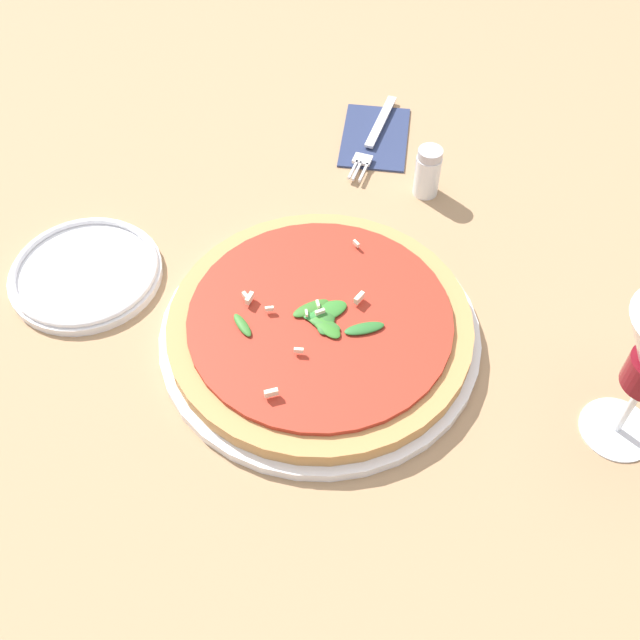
{
  "coord_description": "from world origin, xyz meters",
  "views": [
    {
      "loc": [
        0.47,
        0.06,
        0.65
      ],
      "look_at": [
        -0.01,
        -0.01,
        0.03
      ],
      "focal_mm": 42.0,
      "sensor_mm": 36.0,
      "label": 1
    }
  ],
  "objects": [
    {
      "name": "ground_plane",
      "position": [
        0.0,
        0.0,
        0.0
      ],
      "size": [
        6.0,
        6.0,
        0.0
      ],
      "primitive_type": "plane",
      "color": "#9E7A56"
    },
    {
      "name": "fork",
      "position": [
        -0.35,
        0.02,
        0.01
      ],
      "size": [
        0.19,
        0.05,
        0.0
      ],
      "rotation": [
        0.0,
        0.0,
        -0.2
      ],
      "color": "silver",
      "rests_on": "ground_plane"
    },
    {
      "name": "pizza_arugula_main",
      "position": [
        -0.01,
        -0.01,
        0.02
      ],
      "size": [
        0.34,
        0.34,
        0.05
      ],
      "color": "white",
      "rests_on": "ground_plane"
    },
    {
      "name": "napkin",
      "position": [
        -0.36,
        0.02,
        0.0
      ],
      "size": [
        0.14,
        0.09,
        0.01
      ],
      "rotation": [
        0.0,
        0.0,
        0.0
      ],
      "color": "navy",
      "rests_on": "ground_plane"
    },
    {
      "name": "shaker_pepper",
      "position": [
        -0.26,
        0.09,
        0.03
      ],
      "size": [
        0.03,
        0.03,
        0.07
      ],
      "color": "silver",
      "rests_on": "ground_plane"
    },
    {
      "name": "side_plate_white",
      "position": [
        -0.06,
        -0.29,
        0.01
      ],
      "size": [
        0.17,
        0.17,
        0.02
      ],
      "color": "white",
      "rests_on": "ground_plane"
    }
  ]
}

